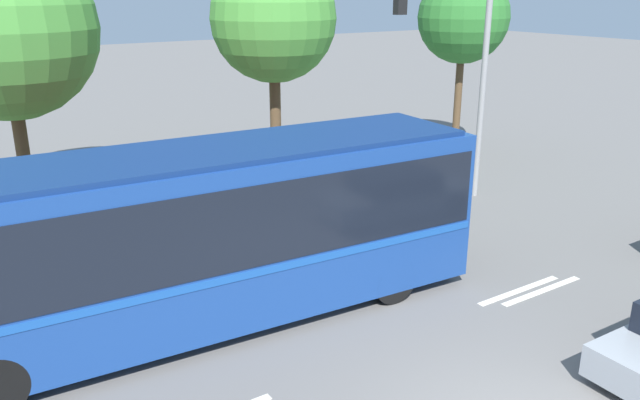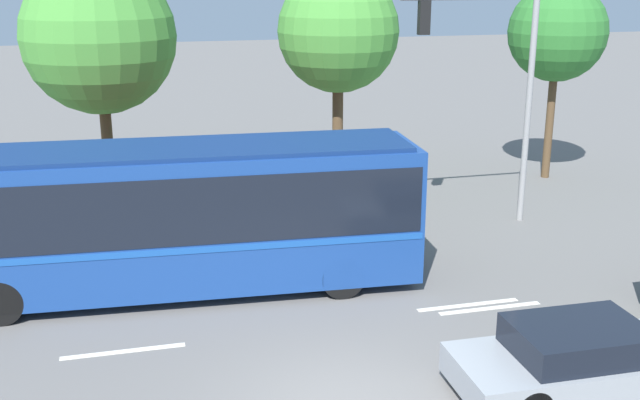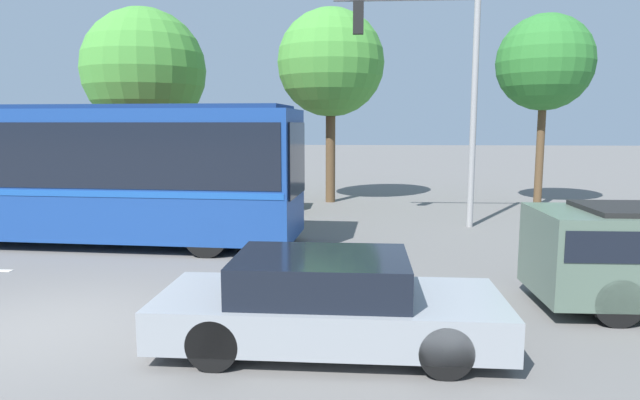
% 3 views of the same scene
% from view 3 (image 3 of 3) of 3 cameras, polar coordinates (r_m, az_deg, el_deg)
% --- Properties ---
extents(ground_plane, '(140.00, 140.00, 0.00)m').
position_cam_3_polar(ground_plane, '(9.40, -26.50, -11.63)').
color(ground_plane, slate).
extents(city_bus, '(11.87, 3.21, 3.44)m').
position_cam_3_polar(city_bus, '(15.28, -24.67, 3.21)').
color(city_bus, navy).
rests_on(city_bus, ground).
extents(sedan_foreground, '(4.63, 1.96, 1.26)m').
position_cam_3_polar(sedan_foreground, '(7.60, 0.78, -10.59)').
color(sedan_foreground, gray).
rests_on(sedan_foreground, ground).
extents(traffic_light_pole, '(4.10, 0.24, 6.70)m').
position_cam_3_polar(traffic_light_pole, '(16.45, 12.35, 12.43)').
color(traffic_light_pole, gray).
rests_on(traffic_light_pole, ground).
extents(flowering_hedge, '(8.04, 1.54, 1.82)m').
position_cam_3_polar(flowering_hedge, '(19.80, -14.93, 1.50)').
color(flowering_hedge, '#286028').
rests_on(flowering_hedge, ground).
extents(street_tree_left, '(4.91, 4.91, 7.59)m').
position_cam_3_polar(street_tree_left, '(24.00, -17.63, 12.58)').
color(street_tree_left, brown).
rests_on(street_tree_left, ground).
extents(street_tree_centre, '(4.00, 4.00, 7.25)m').
position_cam_3_polar(street_tree_centre, '(21.30, 1.11, 13.87)').
color(street_tree_centre, brown).
rests_on(street_tree_centre, ground).
extents(street_tree_right, '(3.36, 3.36, 6.81)m').
position_cam_3_polar(street_tree_right, '(21.59, 22.11, 12.90)').
color(street_tree_right, brown).
rests_on(street_tree_right, ground).
extents(lane_stripe_near, '(2.40, 0.16, 0.01)m').
position_cam_3_polar(lane_stripe_near, '(11.10, 1.78, -7.79)').
color(lane_stripe_near, silver).
rests_on(lane_stripe_near, ground).
extents(lane_stripe_far, '(2.40, 0.16, 0.01)m').
position_cam_3_polar(lane_stripe_far, '(11.39, -0.17, -7.38)').
color(lane_stripe_far, silver).
rests_on(lane_stripe_far, ground).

